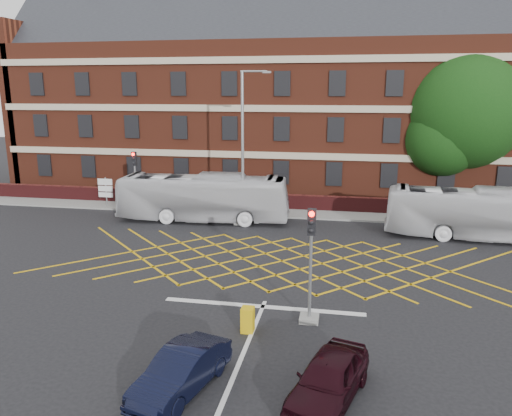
% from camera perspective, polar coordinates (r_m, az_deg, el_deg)
% --- Properties ---
extents(ground, '(120.00, 120.00, 0.00)m').
position_cam_1_polar(ground, '(23.24, 2.29, -7.69)').
color(ground, black).
rests_on(ground, ground).
extents(victorian_building, '(51.00, 12.17, 20.40)m').
position_cam_1_polar(victorian_building, '(43.56, 7.12, 12.57)').
color(victorian_building, maroon).
rests_on(victorian_building, ground).
extents(boundary_wall, '(56.00, 0.50, 1.10)m').
position_cam_1_polar(boundary_wall, '(35.47, 5.41, 0.60)').
color(boundary_wall, '#471314').
rests_on(boundary_wall, ground).
extents(far_pavement, '(60.00, 3.00, 0.12)m').
position_cam_1_polar(far_pavement, '(34.62, 5.24, -0.55)').
color(far_pavement, slate).
rests_on(far_pavement, ground).
extents(box_junction_hatching, '(8.22, 8.22, 0.02)m').
position_cam_1_polar(box_junction_hatching, '(25.10, 2.97, -6.06)').
color(box_junction_hatching, '#CC990C').
rests_on(box_junction_hatching, ground).
extents(stop_line, '(8.00, 0.30, 0.02)m').
position_cam_1_polar(stop_line, '(20.05, 0.78, -11.19)').
color(stop_line, silver).
rests_on(stop_line, ground).
extents(centre_line, '(0.15, 14.00, 0.02)m').
position_cam_1_polar(centre_line, '(14.51, -4.02, -21.69)').
color(centre_line, silver).
rests_on(centre_line, ground).
extents(bus_left, '(11.19, 3.18, 3.08)m').
position_cam_1_polar(bus_left, '(32.51, -6.06, 1.20)').
color(bus_left, silver).
rests_on(bus_left, ground).
extents(bus_right, '(10.74, 3.32, 2.94)m').
position_cam_1_polar(bus_right, '(31.08, 24.35, -0.63)').
color(bus_right, silver).
rests_on(bus_right, ground).
extents(car_navy, '(2.19, 3.91, 1.22)m').
position_cam_1_polar(car_navy, '(14.95, -8.54, -17.94)').
color(car_navy, black).
rests_on(car_navy, ground).
extents(car_maroon, '(2.53, 4.05, 1.29)m').
position_cam_1_polar(car_maroon, '(14.54, 8.30, -18.73)').
color(car_maroon, black).
rests_on(car_maroon, ground).
extents(deciduous_tree, '(8.49, 8.47, 11.04)m').
position_cam_1_polar(deciduous_tree, '(39.76, 22.57, 9.29)').
color(deciduous_tree, black).
rests_on(deciduous_tree, ground).
extents(traffic_light_near, '(0.70, 0.70, 4.27)m').
position_cam_1_polar(traffic_light_near, '(18.32, 6.22, -7.76)').
color(traffic_light_near, slate).
rests_on(traffic_light_near, ground).
extents(traffic_light_far, '(0.70, 0.70, 4.27)m').
position_cam_1_polar(traffic_light_far, '(35.23, -13.58, 2.21)').
color(traffic_light_far, slate).
rests_on(traffic_light_far, ground).
extents(street_lamp, '(2.25, 1.00, 9.48)m').
position_cam_1_polar(street_lamp, '(31.24, -1.41, 4.07)').
color(street_lamp, slate).
rests_on(street_lamp, ground).
extents(direction_signs, '(1.10, 0.16, 2.20)m').
position_cam_1_polar(direction_signs, '(37.61, -16.82, 2.10)').
color(direction_signs, gray).
rests_on(direction_signs, ground).
extents(utility_cabinet, '(0.44, 0.44, 0.91)m').
position_cam_1_polar(utility_cabinet, '(17.98, -0.96, -12.64)').
color(utility_cabinet, gold).
rests_on(utility_cabinet, ground).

